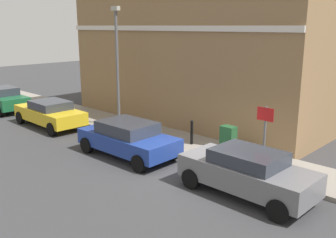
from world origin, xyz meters
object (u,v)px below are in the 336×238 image
car_green (3,99)px  lamppost (117,62)px  car_yellow (50,113)px  street_sign (265,130)px  utility_cabinet (228,142)px  bollard_near_cabinet (192,131)px  car_grey (247,172)px  car_blue (128,138)px

car_green → lamppost: 8.94m
car_yellow → car_green: bearing=1.5°
car_green → street_sign: size_ratio=1.77×
utility_cabinet → car_yellow: bearing=103.5°
car_yellow → lamppost: bearing=-142.1°
bollard_near_cabinet → street_sign: bearing=-102.2°
car_grey → bollard_near_cabinet: size_ratio=3.98×
car_grey → lamppost: 9.31m
car_blue → bollard_near_cabinet: bearing=-114.6°
car_green → utility_cabinet: size_ratio=3.53×
utility_cabinet → lamppost: 6.94m
car_green → lamppost: size_ratio=0.71×
utility_cabinet → lamppost: size_ratio=0.20×
car_yellow → bollard_near_cabinet: car_yellow is taller
car_grey → street_sign: size_ratio=1.80×
utility_cabinet → street_sign: bearing=-110.7°
bollard_near_cabinet → street_sign: size_ratio=0.45×
car_green → utility_cabinet: car_green is taller
utility_cabinet → car_blue: bearing=129.0°
street_sign → lamppost: lamppost is taller
car_grey → car_blue: car_grey is taller
street_sign → utility_cabinet: bearing=69.3°
utility_cabinet → lamppost: bearing=90.8°
car_blue → car_green: (0.15, 11.70, -0.01)m
car_yellow → car_grey: bearing=-179.2°
utility_cabinet → street_sign: (-0.72, -1.90, 0.98)m
car_yellow → utility_cabinet: (2.23, -9.28, -0.03)m
utility_cabinet → street_sign: size_ratio=0.50×
car_green → bollard_near_cabinet: (2.38, -12.82, -0.03)m
bollard_near_cabinet → lamppost: lamppost is taller
car_grey → car_yellow: car_grey is taller
car_blue → car_green: car_green is taller
car_grey → car_blue: 5.26m
car_grey → car_yellow: (0.04, 11.54, -0.05)m
utility_cabinet → bollard_near_cabinet: size_ratio=1.11×
car_grey → utility_cabinet: car_grey is taller
car_yellow → utility_cabinet: size_ratio=3.84×
car_blue → street_sign: size_ratio=1.82×
car_grey → street_sign: street_sign is taller
bollard_near_cabinet → lamppost: bearing=92.4°
car_blue → bollard_near_cabinet: (2.54, -1.12, -0.04)m
street_sign → lamppost: size_ratio=0.40×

